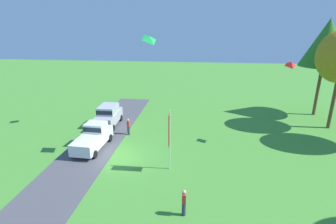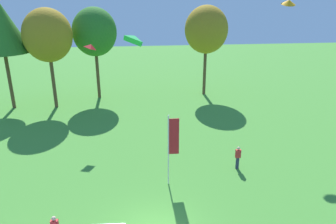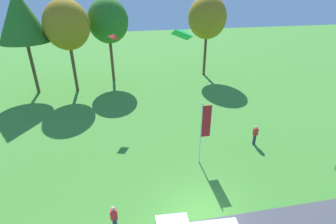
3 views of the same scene
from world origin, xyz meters
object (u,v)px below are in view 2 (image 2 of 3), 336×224
object	(u,v)px
kite_diamond_trailing_tail	(91,46)
kite_diamond_low_drifter	(135,39)
flag_banner	(172,141)
tree_center_back	(0,25)
tree_left_of_center	(95,32)
tree_far_left	(206,30)
kite_delta_near_flag	(289,2)
tree_far_right	(48,35)
person_on_lawn	(238,157)

from	to	relation	value
kite_diamond_trailing_tail	kite_diamond_low_drifter	bearing A→B (deg)	-72.54
flag_banner	kite_diamond_low_drifter	bearing A→B (deg)	-141.55
tree_center_back	tree_left_of_center	distance (m)	9.29
tree_far_left	kite_delta_near_flag	xyz separation A→B (m)	(3.85, -11.64, 3.40)
tree_far_right	kite_delta_near_flag	xyz separation A→B (m)	(20.73, -8.78, 3.42)
tree_far_right	flag_banner	size ratio (longest dim) A/B	2.14
kite_delta_near_flag	flag_banner	bearing A→B (deg)	-143.72
flag_banner	kite_diamond_trailing_tail	size ratio (longest dim) A/B	6.02
tree_far_left	tree_far_right	bearing A→B (deg)	-170.36
tree_left_of_center	tree_far_left	bearing A→B (deg)	-0.09
tree_far_right	tree_far_left	bearing A→B (deg)	9.64
tree_center_back	flag_banner	distance (m)	23.02
flag_banner	kite_delta_near_flag	world-z (taller)	kite_delta_near_flag
person_on_lawn	flag_banner	xyz separation A→B (m)	(-4.85, -1.40, 2.19)
kite_delta_near_flag	tree_far_right	bearing A→B (deg)	157.06
tree_center_back	kite_diamond_low_drifter	size ratio (longest dim) A/B	11.63
kite_diamond_low_drifter	kite_delta_near_flag	bearing A→B (deg)	36.67
kite_diamond_low_drifter	kite_diamond_trailing_tail	xyz separation A→B (m)	(-3.57, 11.36, -2.18)
kite_diamond_low_drifter	kite_diamond_trailing_tail	distance (m)	12.11
tree_left_of_center	kite_diamond_low_drifter	xyz separation A→B (m)	(4.24, -20.70, 2.13)
tree_far_right	flag_banner	xyz separation A→B (m)	(10.70, -16.14, -4.57)
tree_left_of_center	kite_diamond_trailing_tail	xyz separation A→B (m)	(0.67, -9.34, -0.05)
kite_diamond_low_drifter	kite_delta_near_flag	world-z (taller)	kite_delta_near_flag
person_on_lawn	tree_far_left	xyz separation A→B (m)	(1.32, 17.60, 6.78)
kite_delta_near_flag	tree_left_of_center	bearing A→B (deg)	144.55
kite_diamond_trailing_tail	person_on_lawn	bearing A→B (deg)	-38.16
person_on_lawn	kite_delta_near_flag	distance (m)	12.87
tree_center_back	kite_diamond_trailing_tail	size ratio (longest dim) A/B	14.15
person_on_lawn	tree_left_of_center	distance (m)	21.93
tree_center_back	kite_diamond_trailing_tail	world-z (taller)	tree_center_back
tree_left_of_center	kite_delta_near_flag	world-z (taller)	kite_delta_near_flag
tree_center_back	tree_far_left	size ratio (longest dim) A/B	1.10
flag_banner	tree_far_right	bearing A→B (deg)	123.55
tree_far_left	kite_diamond_low_drifter	xyz separation A→B (m)	(-8.28, -20.68, 2.03)
person_on_lawn	tree_center_back	xyz separation A→B (m)	(-20.04, 14.97, 7.78)
tree_far_right	kite_diamond_trailing_tail	world-z (taller)	tree_far_right
flag_banner	kite_diamond_trailing_tail	bearing A→B (deg)	120.40
tree_far_right	kite_delta_near_flag	distance (m)	22.77
person_on_lawn	tree_center_back	size ratio (longest dim) A/B	0.15
tree_far_right	tree_left_of_center	world-z (taller)	tree_far_right
tree_left_of_center	kite_diamond_low_drifter	size ratio (longest dim) A/B	10.48
tree_center_back	tree_far_right	bearing A→B (deg)	-3.00
kite_diamond_low_drifter	kite_delta_near_flag	distance (m)	15.20
flag_banner	kite_delta_near_flag	distance (m)	14.78
flag_banner	tree_far_left	bearing A→B (deg)	72.00
person_on_lawn	tree_far_left	world-z (taller)	tree_far_left
person_on_lawn	tree_far_left	bearing A→B (deg)	85.71
tree_far_left	kite_diamond_trailing_tail	distance (m)	15.08
tree_left_of_center	kite_delta_near_flag	bearing A→B (deg)	-35.45
kite_delta_near_flag	kite_diamond_trailing_tail	world-z (taller)	kite_delta_near_flag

